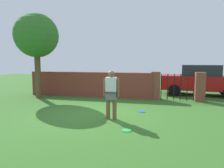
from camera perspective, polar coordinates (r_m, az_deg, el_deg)
name	(u,v)px	position (r m, az deg, el deg)	size (l,w,h in m)	color
ground_plane	(95,114)	(7.61, -4.68, -8.30)	(40.00, 40.00, 0.00)	#336623
brick_wall	(90,84)	(11.28, -6.16, -0.07)	(6.86, 0.50, 1.33)	brown
tree	(36,36)	(11.49, -20.29, 12.40)	(2.25, 2.25, 4.37)	brown
person	(111,92)	(6.76, -0.20, -2.37)	(0.54, 0.23, 1.62)	brown
fence_gate	(177,86)	(10.61, 17.71, -0.57)	(2.53, 0.44, 1.40)	brown
car	(200,80)	(12.65, 23.30, 1.02)	(4.31, 2.15, 1.72)	#A51111
frisbee_green	(127,130)	(5.86, 4.10, -12.74)	(0.27, 0.27, 0.02)	green
frisbee_blue	(142,112)	(7.96, 8.25, -7.62)	(0.27, 0.27, 0.02)	blue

